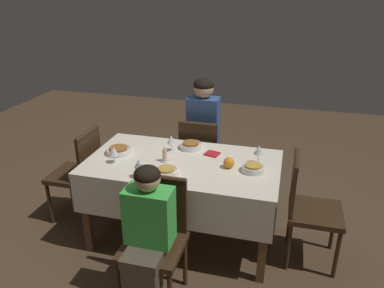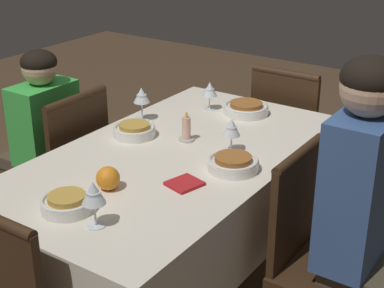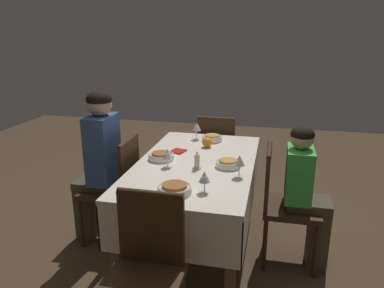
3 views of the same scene
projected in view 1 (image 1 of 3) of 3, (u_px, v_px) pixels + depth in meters
The scene contains 19 objects.
ground_plane at pixel (183, 236), 3.28m from camera, with size 8.00×8.00×0.00m, color #4C3826.
dining_table at pixel (183, 172), 3.03m from camera, with size 1.54×0.85×0.73m.
chair_south at pixel (201, 155), 3.66m from camera, with size 0.40×0.40×0.88m.
chair_north at pixel (156, 234), 2.51m from camera, with size 0.40×0.40×0.88m.
chair_west at pixel (307, 205), 2.85m from camera, with size 0.40×0.40×0.88m.
chair_east at pixel (80, 170), 3.37m from camera, with size 0.40×0.40×0.88m.
person_adult_denim at pixel (204, 130), 3.71m from camera, with size 0.30×0.34×1.24m.
person_child_green at pixel (146, 238), 2.34m from camera, with size 0.30×0.33×1.05m.
bowl_south at pixel (191, 145), 3.22m from camera, with size 0.19×0.19×0.06m.
wine_glass_south at pixel (171, 140), 3.14m from camera, with size 0.07×0.07×0.14m.
bowl_north at pixel (166, 171), 2.77m from camera, with size 0.18×0.18×0.06m.
wine_glass_north at pixel (139, 164), 2.70m from camera, with size 0.08×0.08×0.15m.
bowl_west at pixel (253, 168), 2.82m from camera, with size 0.18×0.18×0.06m.
wine_glass_west at pixel (259, 150), 2.91m from camera, with size 0.08×0.08×0.16m.
bowl_east at pixel (119, 150), 3.12m from camera, with size 0.21×0.21×0.06m.
wine_glass_east at pixel (114, 152), 2.93m from camera, with size 0.07×0.07×0.14m.
candle_centerpiece at pixel (165, 156), 2.97m from camera, with size 0.07×0.07×0.13m.
orange_fruit at pixel (229, 163), 2.87m from camera, with size 0.08×0.08×0.08m, color orange.
napkin_red_folded at pixel (212, 154), 3.11m from camera, with size 0.14×0.13×0.01m.
Camera 1 is at (-0.77, 2.58, 2.04)m, focal length 35.00 mm.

